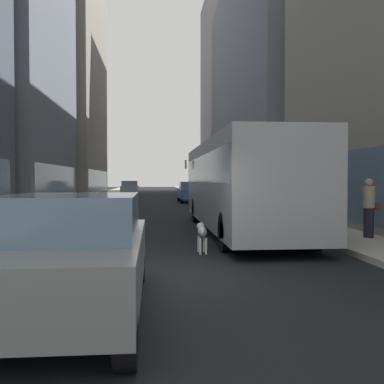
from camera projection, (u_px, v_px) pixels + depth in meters
The scene contains 13 objects.
ground_plane at pixel (154, 198), 43.12m from camera, with size 120.00×120.00×0.00m, color black.
sidewalk_left at pixel (95, 197), 42.61m from camera, with size 2.40×110.00×0.15m, color #ADA89E.
sidewalk_right at pixel (212, 197), 43.62m from camera, with size 2.40×110.00×0.15m, color #ADA89E.
building_left_far at pixel (47, 45), 49.27m from camera, with size 11.30×18.68×33.72m.
building_right_mid at pixel (300, 88), 36.30m from camera, with size 11.50×23.13×18.74m.
building_right_far at pixel (241, 88), 60.46m from camera, with size 8.58×23.85×28.72m.
transit_bus at pixel (239, 180), 15.23m from camera, with size 2.78×11.53×3.05m.
car_grey_wagon at pixel (74, 254), 5.87m from camera, with size 1.79×4.45×1.62m.
car_silver_sedan at pixel (130, 188), 50.85m from camera, with size 1.93×4.14×1.62m.
car_blue_hatchback at pixel (190, 192), 35.08m from camera, with size 1.80×4.74×1.62m.
dalmatian_dog at pixel (202, 232), 10.90m from camera, with size 0.22×0.96×0.72m.
pedestrian_with_handbag at pixel (369, 207), 12.60m from camera, with size 0.45×0.34×1.69m.
pedestrian_in_coat at pixel (341, 208), 12.46m from camera, with size 0.34×0.34×1.69m.
Camera 1 is at (-0.16, -8.24, 1.82)m, focal length 41.32 mm.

